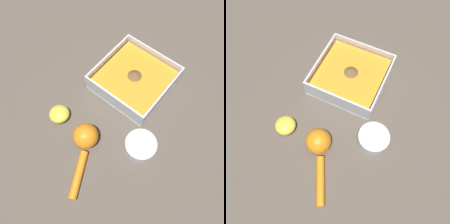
{
  "view_description": "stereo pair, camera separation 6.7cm",
  "coord_description": "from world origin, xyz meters",
  "views": [
    {
      "loc": [
        0.19,
        -0.33,
        0.64
      ],
      "look_at": [
        0.01,
        -0.11,
        0.03
      ],
      "focal_mm": 35.0,
      "sensor_mm": 36.0,
      "label": 1
    },
    {
      "loc": [
        0.13,
        -0.36,
        0.64
      ],
      "look_at": [
        0.01,
        -0.11,
        0.03
      ],
      "focal_mm": 35.0,
      "sensor_mm": 36.0,
      "label": 2
    }
  ],
  "objects": [
    {
      "name": "spice_bowl",
      "position": [
        0.14,
        -0.13,
        0.02
      ],
      "size": [
        0.09,
        0.09,
        0.04
      ],
      "color": "silver",
      "rests_on": "ground_plane"
    },
    {
      "name": "square_dish",
      "position": [
        -0.01,
        0.04,
        0.03
      ],
      "size": [
        0.23,
        0.23,
        0.07
      ],
      "color": "silver",
      "rests_on": "ground_plane"
    },
    {
      "name": "lemon_squeezer",
      "position": [
        0.01,
        -0.23,
        0.03
      ],
      "size": [
        0.13,
        0.2,
        0.08
      ],
      "rotation": [
        0.0,
        0.0,
        2.05
      ],
      "color": "orange",
      "rests_on": "ground_plane"
    },
    {
      "name": "ground_plane",
      "position": [
        0.0,
        0.0,
        0.0
      ],
      "size": [
        4.0,
        4.0,
        0.0
      ],
      "primitive_type": "plane",
      "color": "brown"
    },
    {
      "name": "lemon_half",
      "position": [
        -0.12,
        -0.21,
        0.02
      ],
      "size": [
        0.06,
        0.06,
        0.04
      ],
      "color": "yellow",
      "rests_on": "ground_plane"
    }
  ]
}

